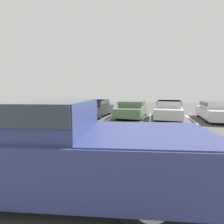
{
  "coord_description": "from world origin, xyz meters",
  "views": [
    {
      "loc": [
        2.99,
        -2.42,
        1.85
      ],
      "look_at": [
        1.32,
        4.78,
        1.0
      ],
      "focal_mm": 28.0,
      "sensor_mm": 36.0,
      "label": 1
    }
  ],
  "objects_px": {
    "parked_sedan_c": "(132,109)",
    "parked_sedan_d": "(169,109)",
    "parked_sedan_e": "(216,110)",
    "parked_sedan_b": "(95,108)",
    "parked_sedan_a": "(63,107)",
    "pickup_truck": "(49,146)"
  },
  "relations": [
    {
      "from": "parked_sedan_b",
      "to": "parked_sedan_c",
      "type": "bearing_deg",
      "value": 97.12
    },
    {
      "from": "parked_sedan_d",
      "to": "parked_sedan_b",
      "type": "bearing_deg",
      "value": -83.46
    },
    {
      "from": "parked_sedan_b",
      "to": "pickup_truck",
      "type": "bearing_deg",
      "value": 15.7
    },
    {
      "from": "pickup_truck",
      "to": "parked_sedan_c",
      "type": "relative_size",
      "value": 1.34
    },
    {
      "from": "parked_sedan_a",
      "to": "parked_sedan_d",
      "type": "bearing_deg",
      "value": 90.35
    },
    {
      "from": "parked_sedan_a",
      "to": "parked_sedan_e",
      "type": "height_order",
      "value": "parked_sedan_a"
    },
    {
      "from": "parked_sedan_c",
      "to": "parked_sedan_d",
      "type": "relative_size",
      "value": 1.01
    },
    {
      "from": "parked_sedan_a",
      "to": "parked_sedan_e",
      "type": "relative_size",
      "value": 0.96
    },
    {
      "from": "parked_sedan_c",
      "to": "parked_sedan_e",
      "type": "distance_m",
      "value": 5.54
    },
    {
      "from": "parked_sedan_b",
      "to": "parked_sedan_d",
      "type": "bearing_deg",
      "value": 92.76
    },
    {
      "from": "parked_sedan_b",
      "to": "parked_sedan_e",
      "type": "relative_size",
      "value": 0.97
    },
    {
      "from": "parked_sedan_a",
      "to": "parked_sedan_d",
      "type": "relative_size",
      "value": 0.96
    },
    {
      "from": "pickup_truck",
      "to": "parked_sedan_b",
      "type": "height_order",
      "value": "pickup_truck"
    },
    {
      "from": "parked_sedan_c",
      "to": "parked_sedan_d",
      "type": "xyz_separation_m",
      "value": [
        2.57,
        -0.18,
        0.03
      ]
    },
    {
      "from": "parked_sedan_a",
      "to": "parked_sedan_c",
      "type": "distance_m",
      "value": 5.63
    },
    {
      "from": "parked_sedan_c",
      "to": "parked_sedan_d",
      "type": "distance_m",
      "value": 2.58
    },
    {
      "from": "pickup_truck",
      "to": "parked_sedan_e",
      "type": "relative_size",
      "value": 1.34
    },
    {
      "from": "parked_sedan_d",
      "to": "parked_sedan_e",
      "type": "xyz_separation_m",
      "value": [
        2.97,
        0.03,
        -0.03
      ]
    },
    {
      "from": "parked_sedan_a",
      "to": "parked_sedan_b",
      "type": "xyz_separation_m",
      "value": [
        2.84,
        -0.19,
        -0.01
      ]
    },
    {
      "from": "parked_sedan_e",
      "to": "parked_sedan_b",
      "type": "bearing_deg",
      "value": -86.01
    },
    {
      "from": "pickup_truck",
      "to": "parked_sedan_d",
      "type": "height_order",
      "value": "pickup_truck"
    },
    {
      "from": "parked_sedan_d",
      "to": "parked_sedan_e",
      "type": "distance_m",
      "value": 2.97
    }
  ]
}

